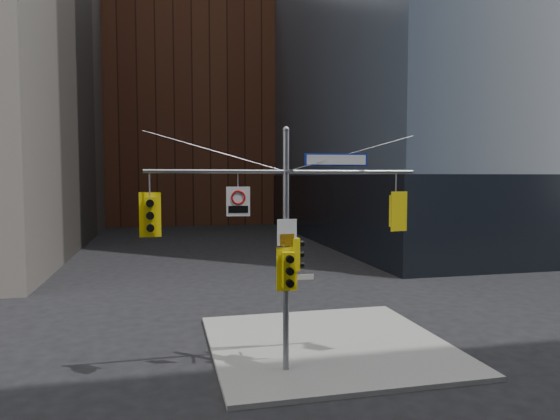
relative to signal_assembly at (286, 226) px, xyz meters
name	(u,v)px	position (x,y,z in m)	size (l,w,h in m)	color
ground	(304,404)	(0.00, -1.99, -4.42)	(160.00, 160.00, 0.00)	black
sidewalk_corner	(328,344)	(2.00, 2.01, -4.34)	(8.00, 8.00, 0.15)	gray
podium_ne	(484,205)	(28.00, 30.01, -1.42)	(36.40, 36.40, 6.00)	black
brick_midrise	(188,117)	(0.00, 56.01, 9.58)	(26.00, 20.00, 28.00)	brown
signal_assembly	(286,226)	(0.00, 0.00, 0.00)	(8.00, 0.80, 7.30)	gray
traffic_light_west_arm	(150,215)	(-3.83, 0.01, 0.38)	(0.59, 0.47, 1.24)	yellow
traffic_light_east_arm	(396,211)	(3.46, 0.00, 0.38)	(0.57, 0.51, 1.21)	yellow
traffic_light_pole_side	(297,254)	(0.32, 0.01, -0.84)	(0.37, 0.31, 0.96)	yellow
traffic_light_pole_front	(288,270)	(0.00, -0.27, -1.25)	(0.61, 0.48, 1.29)	yellow
street_sign_blade	(336,160)	(1.53, 0.00, 1.93)	(1.89, 0.22, 0.37)	#102695
regulatory_sign_arm	(238,200)	(-1.40, -0.02, 0.76)	(0.67, 0.13, 0.84)	silver
regulatory_sign_pole	(287,233)	(0.00, -0.11, -0.19)	(0.59, 0.07, 0.77)	silver
street_blade_ew	(301,277)	(0.45, 0.01, -1.53)	(0.79, 0.06, 0.16)	silver
street_blade_ns	(282,281)	(0.00, 0.46, -1.73)	(0.06, 0.73, 0.15)	#145926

